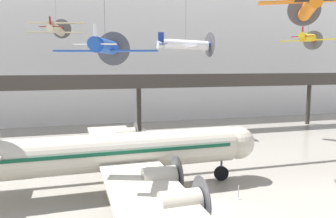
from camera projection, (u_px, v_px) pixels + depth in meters
ground_plane at (207, 207)px, 24.03m from camera, size 260.00×260.00×0.00m
hangar_back_wall at (127, 46)px, 58.83m from camera, size 140.00×3.00×27.38m
mezzanine_walkway at (140, 85)px, 48.10m from camera, size 110.00×3.20×9.05m
airliner_silver_main at (116, 153)px, 26.50m from camera, size 25.41×28.75×9.17m
suspended_plane_yellow_lowwing at (308, 38)px, 44.02m from camera, size 6.25×6.68×8.95m
suspended_plane_white_twin at (186, 45)px, 45.53m from camera, size 8.04×9.88×9.90m
suspended_plane_cream_biplane at (56, 29)px, 43.88m from camera, size 7.67×6.35×7.38m
suspended_plane_blue_trainer at (105, 47)px, 21.86m from camera, size 6.98×5.92×11.00m
suspended_plane_orange_highwing at (309, 6)px, 28.24m from camera, size 8.08×7.28×7.43m
stanchion_barrier at (238, 195)px, 25.52m from camera, size 0.36×0.36×1.08m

